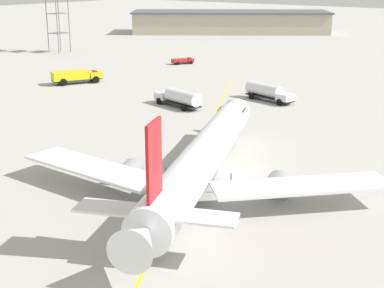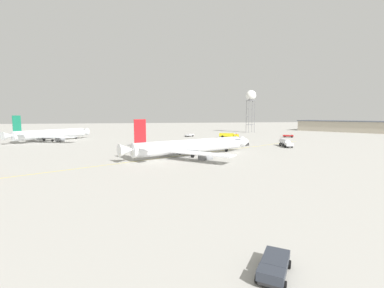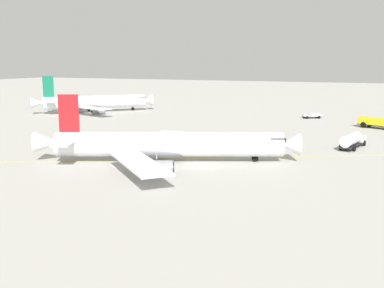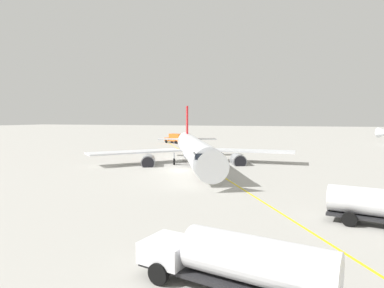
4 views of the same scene
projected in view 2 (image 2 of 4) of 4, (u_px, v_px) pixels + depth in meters
The scene contains 12 objects.
ground_plane at pixel (210, 155), 78.96m from camera, with size 600.00×600.00×0.00m, color #ADAAA3.
airliner_main at pixel (190, 147), 77.72m from camera, with size 40.27×34.63×11.26m.
airliner_secondary at pixel (50, 134), 120.91m from camera, with size 29.12×30.12×11.56m.
pushback_tug_truck at pixel (189, 135), 145.43m from camera, with size 5.56×4.53×1.30m.
fuel_tanker_truck at pixel (244, 141), 106.34m from camera, with size 4.30×9.78×2.87m.
baggage_truck_truck at pixel (274, 266), 20.08m from camera, with size 4.10×4.60×1.22m.
fire_tender_truck at pixel (229, 135), 135.14m from camera, with size 9.92×6.88×2.50m.
ops_pickup_truck at pixel (288, 136), 140.15m from camera, with size 5.53×4.15×1.41m.
fuel_tanker_truck_extra at pixel (285, 142), 99.96m from camera, with size 4.34×9.79×2.87m.
radar_tower at pixel (251, 96), 175.46m from camera, with size 6.69×6.69×27.76m.
terminal_shed at pixel (353, 126), 183.73m from camera, with size 58.10×68.78×7.64m.
taxiway_centreline at pixel (180, 156), 78.22m from camera, with size 115.42×63.83×0.01m.
Camera 2 is at (20.31, 75.60, 12.05)m, focal length 25.06 mm.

